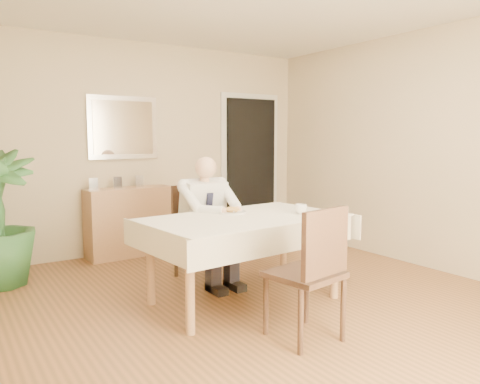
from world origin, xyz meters
TOP-DOWN VIEW (x-y plane):
  - room at (0.00, 0.00)m, footprint 5.00×5.02m
  - doorway at (1.55, 2.46)m, footprint 0.96×0.07m
  - mirror at (-0.32, 2.47)m, footprint 0.86×0.04m
  - dining_table at (-0.04, 0.21)m, footprint 1.81×1.17m
  - chair_far at (-0.04, 1.10)m, footprint 0.45×0.45m
  - chair_near at (-0.10, -0.74)m, footprint 0.53×0.53m
  - seated_man at (-0.04, 0.80)m, footprint 0.48×0.72m
  - plate at (-0.04, 0.42)m, footprint 0.26×0.26m
  - food at (-0.04, 0.42)m, footprint 0.14×0.14m
  - knife at (0.00, 0.36)m, footprint 0.01×0.13m
  - fork at (-0.08, 0.36)m, footprint 0.01×0.13m
  - coffee_mug at (0.46, 0.06)m, footprint 0.14×0.14m
  - sideboard at (-0.32, 2.32)m, footprint 1.05×0.41m
  - photo_frame_left at (-0.74, 2.32)m, footprint 0.10×0.02m
  - photo_frame_center at (-0.46, 2.32)m, footprint 0.10×0.02m
  - photo_frame_right at (-0.17, 2.36)m, footprint 0.10×0.02m

SIDE VIEW (x-z plane):
  - sideboard at x=-0.32m, z-range 0.00..0.83m
  - chair_far at x=-0.04m, z-range 0.06..1.01m
  - chair_near at x=-0.10m, z-range 0.06..1.02m
  - dining_table at x=-0.04m, z-range 0.29..1.04m
  - seated_man at x=-0.04m, z-range 0.07..1.31m
  - plate at x=-0.04m, z-range 0.75..0.77m
  - knife at x=0.00m, z-range 0.77..0.78m
  - fork at x=-0.08m, z-range 0.77..0.78m
  - food at x=-0.04m, z-range 0.76..0.81m
  - coffee_mug at x=0.46m, z-range 0.75..0.84m
  - photo_frame_left at x=-0.74m, z-range 0.83..0.97m
  - photo_frame_center at x=-0.46m, z-range 0.83..0.97m
  - photo_frame_right at x=-0.17m, z-range 0.83..0.97m
  - doorway at x=1.55m, z-range -0.05..2.05m
  - room at x=0.00m, z-range 0.00..2.60m
  - mirror at x=-0.32m, z-range 1.17..1.93m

